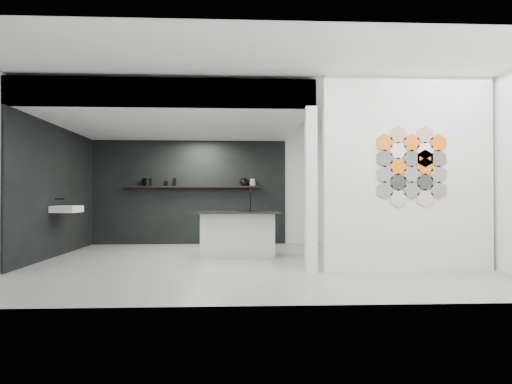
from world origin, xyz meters
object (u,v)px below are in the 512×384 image
(partition_panel, at_px, (408,174))
(wall_basin, at_px, (67,209))
(stockpot, at_px, (147,182))
(glass_bowl, at_px, (253,184))
(utensil_cup, at_px, (166,183))
(kitchen_island, at_px, (238,233))
(bottle_dark, at_px, (175,182))
(kettle, at_px, (244,182))
(glass_vase, at_px, (253,182))

(partition_panel, bearing_deg, wall_basin, 161.77)
(wall_basin, bearing_deg, stockpot, 63.76)
(glass_bowl, bearing_deg, wall_basin, -148.65)
(utensil_cup, bearing_deg, glass_bowl, 0.00)
(partition_panel, distance_m, stockpot, 5.89)
(wall_basin, xyz_separation_m, kitchen_island, (3.04, 0.12, -0.44))
(kitchen_island, relative_size, bottle_dark, 9.41)
(kettle, bearing_deg, wall_basin, -157.20)
(partition_panel, xyz_separation_m, glass_vase, (-2.08, 3.87, -0.00))
(partition_panel, distance_m, glass_bowl, 4.39)
(kitchen_island, relative_size, glass_vase, 9.81)
(bottle_dark, bearing_deg, stockpot, 180.00)
(wall_basin, height_order, bottle_dark, bottle_dark)
(bottle_dark, relative_size, utensil_cup, 1.60)
(bottle_dark, bearing_deg, glass_vase, 0.00)
(kitchen_island, height_order, bottle_dark, bottle_dark)
(kettle, bearing_deg, stockpot, 169.98)
(wall_basin, distance_m, kettle, 3.85)
(stockpot, bearing_deg, glass_vase, 0.00)
(glass_bowl, xyz_separation_m, glass_vase, (0.00, 0.00, 0.03))
(kitchen_island, bearing_deg, utensil_cup, 132.72)
(kitchen_island, bearing_deg, stockpot, 139.50)
(glass_vase, bearing_deg, utensil_cup, 180.00)
(glass_vase, bearing_deg, stockpot, 180.00)
(wall_basin, bearing_deg, kettle, 32.82)
(bottle_dark, height_order, utensil_cup, bottle_dark)
(glass_vase, bearing_deg, kitchen_island, -100.10)
(glass_bowl, height_order, utensil_cup, utensil_cup)
(kitchen_island, distance_m, glass_bowl, 2.20)
(wall_basin, xyz_separation_m, stockpot, (1.02, 2.07, 0.55))
(glass_bowl, distance_m, glass_vase, 0.03)
(partition_panel, distance_m, kitchen_island, 3.24)
(kettle, xyz_separation_m, glass_bowl, (0.19, 0.00, -0.04))
(glass_vase, bearing_deg, kettle, 180.00)
(partition_panel, bearing_deg, utensil_cup, 136.11)
(stockpot, xyz_separation_m, glass_vase, (2.37, 0.00, -0.00))
(kitchen_island, height_order, stockpot, stockpot)
(kettle, relative_size, glass_vase, 1.25)
(stockpot, bearing_deg, glass_bowl, 0.00)
(wall_basin, relative_size, kettle, 3.02)
(kettle, height_order, utensil_cup, kettle)
(wall_basin, bearing_deg, glass_vase, 31.35)
(partition_panel, relative_size, glass_bowl, 20.98)
(partition_panel, bearing_deg, glass_vase, 118.23)
(partition_panel, relative_size, kitchen_island, 1.80)
(stockpot, distance_m, glass_vase, 2.37)
(kettle, bearing_deg, glass_vase, -10.02)
(kitchen_island, relative_size, kettle, 7.82)
(wall_basin, xyz_separation_m, bottle_dark, (1.64, 2.07, 0.55))
(partition_panel, bearing_deg, kitchen_island, 141.62)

